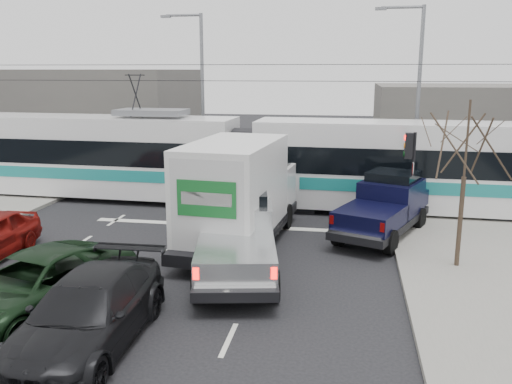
% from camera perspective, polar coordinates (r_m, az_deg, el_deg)
% --- Properties ---
extents(ground, '(120.00, 120.00, 0.00)m').
position_cam_1_polar(ground, '(15.75, -6.60, -9.65)').
color(ground, black).
rests_on(ground, ground).
extents(rails, '(60.00, 1.60, 0.03)m').
position_cam_1_polar(rails, '(25.04, -0.20, -1.05)').
color(rails, '#33302D').
rests_on(rails, ground).
extents(building_left, '(14.00, 10.00, 6.00)m').
position_cam_1_polar(building_left, '(40.41, -17.21, 7.95)').
color(building_left, '#615D58').
rests_on(building_left, ground).
extents(building_right, '(12.00, 10.00, 5.00)m').
position_cam_1_polar(building_right, '(38.89, 21.44, 6.73)').
color(building_right, '#615D58').
rests_on(building_right, ground).
extents(bare_tree, '(2.40, 2.40, 5.00)m').
position_cam_1_polar(bare_tree, '(16.93, 21.29, 4.46)').
color(bare_tree, '#47382B').
rests_on(bare_tree, ground).
extents(traffic_signal, '(0.44, 0.44, 3.60)m').
position_cam_1_polar(traffic_signal, '(20.82, 15.90, 3.31)').
color(traffic_signal, black).
rests_on(traffic_signal, ground).
extents(street_lamp_near, '(2.38, 0.25, 9.00)m').
position_cam_1_polar(street_lamp_near, '(28.13, 16.38, 10.47)').
color(street_lamp_near, slate).
rests_on(street_lamp_near, ground).
extents(street_lamp_far, '(2.38, 0.25, 9.00)m').
position_cam_1_polar(street_lamp_far, '(31.12, -6.00, 11.08)').
color(street_lamp_far, slate).
rests_on(street_lamp_far, ground).
extents(catenary, '(60.00, 0.20, 7.00)m').
position_cam_1_polar(catenary, '(24.41, -0.20, 7.81)').
color(catenary, black).
rests_on(catenary, ground).
extents(tram, '(28.22, 3.72, 5.75)m').
position_cam_1_polar(tram, '(24.28, -1.21, 3.40)').
color(tram, white).
rests_on(tram, ground).
extents(silver_pickup, '(3.31, 6.62, 2.30)m').
position_cam_1_polar(silver_pickup, '(16.46, -2.02, -4.34)').
color(silver_pickup, black).
rests_on(silver_pickup, ground).
extents(box_truck, '(3.24, 7.63, 3.71)m').
position_cam_1_polar(box_truck, '(18.48, -1.78, -0.23)').
color(box_truck, black).
rests_on(box_truck, ground).
extents(navy_pickup, '(3.86, 5.72, 2.27)m').
position_cam_1_polar(navy_pickup, '(20.41, 13.48, -1.39)').
color(navy_pickup, black).
rests_on(navy_pickup, ground).
extents(green_car, '(3.93, 6.07, 1.56)m').
position_cam_1_polar(green_car, '(14.64, -22.36, -9.07)').
color(green_car, black).
rests_on(green_car, ground).
extents(dark_car, '(2.31, 5.45, 1.57)m').
position_cam_1_polar(dark_car, '(12.66, -17.27, -12.09)').
color(dark_car, black).
rests_on(dark_car, ground).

